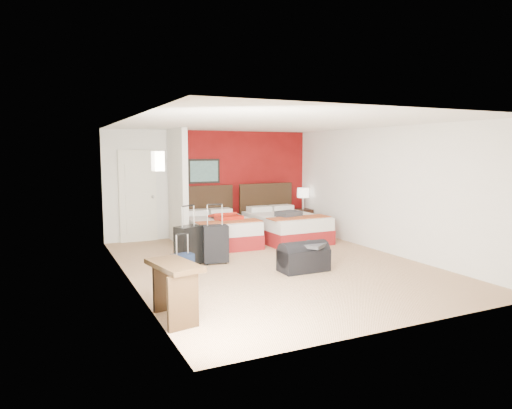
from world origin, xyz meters
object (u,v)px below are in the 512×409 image
table_lamp (303,199)px  duffel_bag (304,259)px  red_suitcase_open (226,217)px  nightstand (303,220)px  suitcase_black (189,247)px  bed_left (220,231)px  suitcase_navy (183,270)px  suitcase_charcoal (215,245)px  bed_right (286,227)px  desk (175,291)px

table_lamp → duffel_bag: bearing=-120.8°
red_suitcase_open → nightstand: bearing=13.5°
table_lamp → duffel_bag: 3.99m
table_lamp → suitcase_black: size_ratio=0.79×
red_suitcase_open → nightstand: red_suitcase_open is taller
bed_left → suitcase_navy: bed_left is taller
suitcase_charcoal → duffel_bag: size_ratio=0.81×
red_suitcase_open → suitcase_navy: (-1.70, -2.54, -0.39)m
nightstand → suitcase_charcoal: suitcase_charcoal is taller
red_suitcase_open → suitcase_black: suitcase_black is taller
suitcase_navy → duffel_bag: 2.08m
bed_right → red_suitcase_open: red_suitcase_open is taller
suitcase_navy → nightstand: bearing=27.1°
suitcase_charcoal → desk: (-1.40, -2.42, 0.02)m
table_lamp → nightstand: bearing=0.0°
duffel_bag → table_lamp: bearing=58.8°
table_lamp → desk: size_ratio=0.64×
nightstand → duffel_bag: bearing=-117.2°
nightstand → duffel_bag: nightstand is taller
bed_left → bed_right: size_ratio=0.96×
bed_right → suitcase_black: suitcase_black is taller
suitcase_black → suitcase_charcoal: bearing=-29.4°
bed_right → red_suitcase_open: 1.47m
desk → suitcase_navy: bearing=59.4°
suitcase_navy → duffel_bag: suitcase_navy is taller
bed_right → suitcase_black: 3.02m
bed_left → desk: size_ratio=2.24×
bed_left → suitcase_charcoal: 1.75m
table_lamp → duffel_bag: size_ratio=0.65×
bed_right → suitcase_navy: 3.96m
bed_left → desk: (-2.09, -4.02, 0.07)m
bed_right → table_lamp: 1.39m
duffel_bag → desk: bearing=-154.0°
red_suitcase_open → suitcase_navy: size_ratio=1.69×
red_suitcase_open → suitcase_black: 1.96m
table_lamp → suitcase_navy: size_ratio=1.21×
nightstand → suitcase_navy: nightstand is taller
nightstand → suitcase_charcoal: bearing=-141.2°
suitcase_charcoal → duffel_bag: suitcase_charcoal is taller
red_suitcase_open → duffel_bag: red_suitcase_open is taller
red_suitcase_open → table_lamp: bearing=13.5°
suitcase_black → red_suitcase_open: bearing=24.1°
red_suitcase_open → suitcase_navy: 3.08m
table_lamp → suitcase_navy: 5.28m
red_suitcase_open → desk: size_ratio=0.89×
bed_left → bed_right: (1.53, -0.21, 0.01)m
bed_right → nightstand: bed_right is taller
duffel_bag → desk: 2.87m
red_suitcase_open → duffel_bag: (0.38, -2.64, -0.40)m
bed_left → table_lamp: 2.63m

